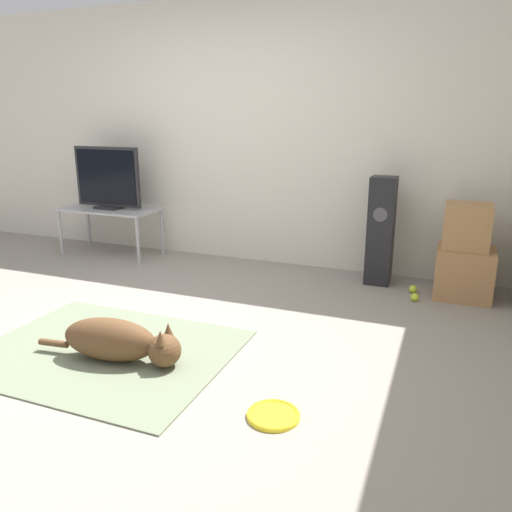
{
  "coord_description": "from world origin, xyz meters",
  "views": [
    {
      "loc": [
        2.01,
        -2.59,
        1.46
      ],
      "look_at": [
        0.7,
        0.73,
        0.45
      ],
      "focal_mm": 35.0,
      "sensor_mm": 36.0,
      "label": 1
    }
  ],
  "objects_px": {
    "dog": "(119,341)",
    "tv": "(107,179)",
    "frisbee": "(273,415)",
    "tennis_ball_by_boxes": "(413,289)",
    "tv_stand": "(110,214)",
    "cardboard_box_upper": "(467,226)",
    "tennis_ball_near_speaker": "(415,297)",
    "floor_speaker": "(381,231)",
    "cardboard_box_lower": "(464,273)"
  },
  "relations": [
    {
      "from": "dog",
      "to": "tv",
      "type": "relative_size",
      "value": 1.24
    },
    {
      "from": "frisbee",
      "to": "tennis_ball_by_boxes",
      "type": "distance_m",
      "value": 2.21
    },
    {
      "from": "tv_stand",
      "to": "frisbee",
      "type": "bearing_deg",
      "value": -40.06
    },
    {
      "from": "tv_stand",
      "to": "tennis_ball_by_boxes",
      "type": "height_order",
      "value": "tv_stand"
    },
    {
      "from": "cardboard_box_upper",
      "to": "tennis_ball_near_speaker",
      "type": "xyz_separation_m",
      "value": [
        -0.34,
        -0.24,
        -0.57
      ]
    },
    {
      "from": "floor_speaker",
      "to": "tennis_ball_by_boxes",
      "type": "bearing_deg",
      "value": -26.63
    },
    {
      "from": "tv_stand",
      "to": "floor_speaker",
      "type": "bearing_deg",
      "value": 1.62
    },
    {
      "from": "dog",
      "to": "tv_stand",
      "type": "height_order",
      "value": "tv_stand"
    },
    {
      "from": "frisbee",
      "to": "tv_stand",
      "type": "height_order",
      "value": "tv_stand"
    },
    {
      "from": "dog",
      "to": "cardboard_box_upper",
      "type": "bearing_deg",
      "value": 45.91
    },
    {
      "from": "tv_stand",
      "to": "tennis_ball_near_speaker",
      "type": "height_order",
      "value": "tv_stand"
    },
    {
      "from": "tv_stand",
      "to": "tennis_ball_near_speaker",
      "type": "xyz_separation_m",
      "value": [
        3.18,
        -0.28,
        -0.41
      ]
    },
    {
      "from": "cardboard_box_upper",
      "to": "tennis_ball_near_speaker",
      "type": "distance_m",
      "value": 0.7
    },
    {
      "from": "dog",
      "to": "cardboard_box_lower",
      "type": "height_order",
      "value": "cardboard_box_lower"
    },
    {
      "from": "cardboard_box_upper",
      "to": "tennis_ball_by_boxes",
      "type": "height_order",
      "value": "cardboard_box_upper"
    },
    {
      "from": "cardboard_box_lower",
      "to": "cardboard_box_upper",
      "type": "bearing_deg",
      "value": -159.86
    },
    {
      "from": "cardboard_box_lower",
      "to": "cardboard_box_upper",
      "type": "relative_size",
      "value": 1.21
    },
    {
      "from": "tennis_ball_by_boxes",
      "to": "frisbee",
      "type": "bearing_deg",
      "value": -102.92
    },
    {
      "from": "dog",
      "to": "tennis_ball_near_speaker",
      "type": "relative_size",
      "value": 14.52
    },
    {
      "from": "cardboard_box_upper",
      "to": "floor_speaker",
      "type": "distance_m",
      "value": 0.71
    },
    {
      "from": "floor_speaker",
      "to": "tv",
      "type": "distance_m",
      "value": 2.85
    },
    {
      "from": "tv_stand",
      "to": "tv",
      "type": "xyz_separation_m",
      "value": [
        0.0,
        0.0,
        0.37
      ]
    },
    {
      "from": "tennis_ball_by_boxes",
      "to": "tennis_ball_near_speaker",
      "type": "xyz_separation_m",
      "value": [
        0.03,
        -0.2,
        0.0
      ]
    },
    {
      "from": "cardboard_box_lower",
      "to": "tv",
      "type": "distance_m",
      "value": 3.59
    },
    {
      "from": "floor_speaker",
      "to": "tv",
      "type": "bearing_deg",
      "value": -178.44
    },
    {
      "from": "cardboard_box_lower",
      "to": "dog",
      "type": "bearing_deg",
      "value": -134.27
    },
    {
      "from": "cardboard_box_upper",
      "to": "tennis_ball_by_boxes",
      "type": "relative_size",
      "value": 5.59
    },
    {
      "from": "floor_speaker",
      "to": "tennis_ball_by_boxes",
      "type": "xyz_separation_m",
      "value": [
        0.32,
        -0.16,
        -0.44
      ]
    },
    {
      "from": "frisbee",
      "to": "tennis_ball_by_boxes",
      "type": "height_order",
      "value": "tennis_ball_by_boxes"
    },
    {
      "from": "cardboard_box_lower",
      "to": "tv",
      "type": "relative_size",
      "value": 0.57
    },
    {
      "from": "cardboard_box_lower",
      "to": "tv",
      "type": "bearing_deg",
      "value": 179.34
    },
    {
      "from": "dog",
      "to": "tennis_ball_by_boxes",
      "type": "height_order",
      "value": "dog"
    },
    {
      "from": "tv",
      "to": "tv_stand",
      "type": "bearing_deg",
      "value": -90.0
    },
    {
      "from": "frisbee",
      "to": "cardboard_box_upper",
      "type": "height_order",
      "value": "cardboard_box_upper"
    },
    {
      "from": "tv_stand",
      "to": "tennis_ball_near_speaker",
      "type": "relative_size",
      "value": 15.8
    },
    {
      "from": "dog",
      "to": "floor_speaker",
      "type": "distance_m",
      "value": 2.47
    },
    {
      "from": "tennis_ball_by_boxes",
      "to": "tennis_ball_near_speaker",
      "type": "distance_m",
      "value": 0.2
    },
    {
      "from": "frisbee",
      "to": "cardboard_box_upper",
      "type": "distance_m",
      "value": 2.43
    },
    {
      "from": "floor_speaker",
      "to": "tv_stand",
      "type": "relative_size",
      "value": 0.92
    },
    {
      "from": "frisbee",
      "to": "floor_speaker",
      "type": "xyz_separation_m",
      "value": [
        0.17,
        2.32,
        0.46
      ]
    },
    {
      "from": "floor_speaker",
      "to": "tv_stand",
      "type": "bearing_deg",
      "value": -178.38
    },
    {
      "from": "floor_speaker",
      "to": "tennis_ball_near_speaker",
      "type": "bearing_deg",
      "value": -45.83
    },
    {
      "from": "tv_stand",
      "to": "tennis_ball_by_boxes",
      "type": "distance_m",
      "value": 3.18
    },
    {
      "from": "floor_speaker",
      "to": "tv_stand",
      "type": "xyz_separation_m",
      "value": [
        -2.83,
        -0.08,
        -0.03
      ]
    },
    {
      "from": "tennis_ball_by_boxes",
      "to": "tennis_ball_near_speaker",
      "type": "bearing_deg",
      "value": -81.45
    },
    {
      "from": "cardboard_box_lower",
      "to": "floor_speaker",
      "type": "height_order",
      "value": "floor_speaker"
    },
    {
      "from": "dog",
      "to": "tennis_ball_near_speaker",
      "type": "height_order",
      "value": "dog"
    },
    {
      "from": "tennis_ball_near_speaker",
      "to": "tv_stand",
      "type": "bearing_deg",
      "value": 174.91
    },
    {
      "from": "tv_stand",
      "to": "tennis_ball_near_speaker",
      "type": "bearing_deg",
      "value": -5.09
    },
    {
      "from": "cardboard_box_lower",
      "to": "cardboard_box_upper",
      "type": "xyz_separation_m",
      "value": [
        -0.02,
        -0.01,
        0.39
      ]
    }
  ]
}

